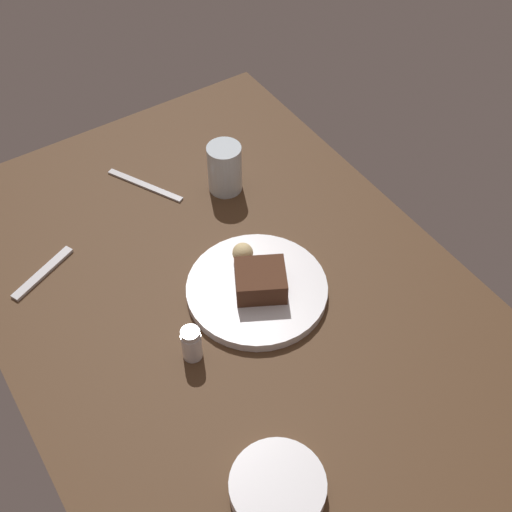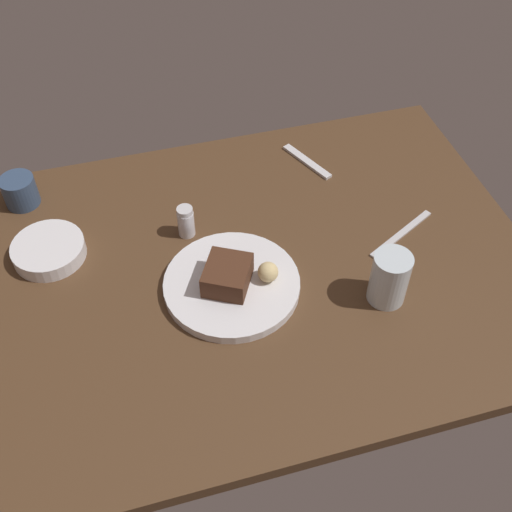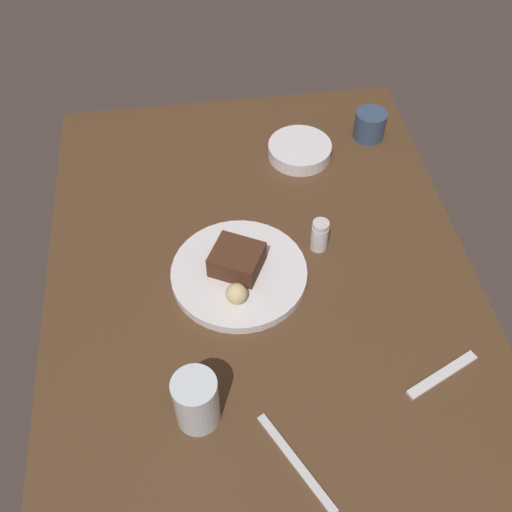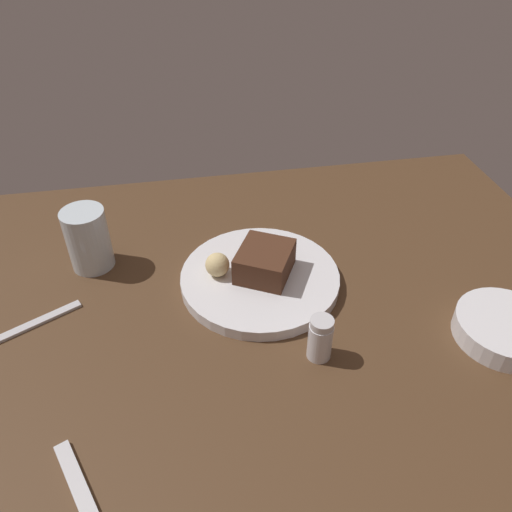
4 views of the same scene
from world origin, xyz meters
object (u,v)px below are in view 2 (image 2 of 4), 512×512
at_px(side_bowl, 49,250).
at_px(coffee_cup, 20,191).
at_px(bread_roll, 268,272).
at_px(water_glass, 389,278).
at_px(butter_knife, 401,233).
at_px(chocolate_cake_slice, 227,275).
at_px(dessert_spoon, 307,161).
at_px(salt_shaker, 186,221).
at_px(dessert_plate, 232,285).

relative_size(side_bowl, coffee_cup, 1.99).
bearing_deg(bread_roll, coffee_cup, -39.54).
distance_m(water_glass, butter_knife, 0.18).
height_order(water_glass, coffee_cup, water_glass).
bearing_deg(coffee_cup, side_bowl, 104.80).
bearing_deg(butter_knife, water_glass, -151.95).
xyz_separation_m(side_bowl, butter_knife, (-0.72, 0.14, -0.01)).
bearing_deg(chocolate_cake_slice, dessert_spoon, -130.04).
bearing_deg(chocolate_cake_slice, coffee_cup, -44.09).
relative_size(chocolate_cake_slice, butter_knife, 0.49).
bearing_deg(salt_shaker, water_glass, 140.94).
xyz_separation_m(dessert_plate, water_glass, (-0.28, 0.10, 0.05)).
height_order(dessert_plate, chocolate_cake_slice, chocolate_cake_slice).
distance_m(chocolate_cake_slice, water_glass, 0.31).
xyz_separation_m(dessert_plate, side_bowl, (0.34, -0.18, 0.01)).
height_order(dessert_plate, salt_shaker, salt_shaker).
distance_m(bread_roll, butter_knife, 0.32).
height_order(coffee_cup, dessert_spoon, coffee_cup).
xyz_separation_m(water_glass, butter_knife, (-0.10, -0.15, -0.05)).
distance_m(bread_roll, side_bowl, 0.45).
bearing_deg(water_glass, salt_shaker, -39.06).
xyz_separation_m(dessert_plate, bread_roll, (-0.07, 0.01, 0.03)).
bearing_deg(dessert_plate, salt_shaker, -72.20).
xyz_separation_m(salt_shaker, dessert_spoon, (-0.32, -0.15, -0.03)).
distance_m(bread_roll, coffee_cup, 0.59).
bearing_deg(salt_shaker, bread_roll, 124.13).
relative_size(dessert_plate, coffee_cup, 3.60).
distance_m(chocolate_cake_slice, side_bowl, 0.38).
xyz_separation_m(dessert_plate, dessert_spoon, (-0.26, -0.32, -0.01)).
relative_size(water_glass, side_bowl, 0.75).
distance_m(dessert_plate, chocolate_cake_slice, 0.03).
bearing_deg(dessert_spoon, salt_shaker, 91.44).
bearing_deg(butter_knife, dessert_plate, 159.03).
height_order(bread_roll, dessert_spoon, bread_roll).
relative_size(bread_roll, dessert_spoon, 0.27).
relative_size(salt_shaker, butter_knife, 0.38).
distance_m(chocolate_cake_slice, salt_shaker, 0.18).
bearing_deg(dessert_plate, coffee_cup, -43.26).
relative_size(dessert_plate, salt_shaker, 3.71).
distance_m(side_bowl, coffee_cup, 0.19).
distance_m(coffee_cup, butter_knife, 0.83).
bearing_deg(coffee_cup, chocolate_cake_slice, 135.91).
xyz_separation_m(side_bowl, dessert_spoon, (-0.60, -0.14, -0.01)).
relative_size(dessert_plate, dessert_spoon, 1.77).
relative_size(salt_shaker, side_bowl, 0.49).
distance_m(dessert_plate, water_glass, 0.30).
relative_size(chocolate_cake_slice, salt_shaker, 1.29).
bearing_deg(butter_knife, side_bowl, 141.35).
relative_size(bread_roll, butter_knife, 0.21).
distance_m(chocolate_cake_slice, coffee_cup, 0.52).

